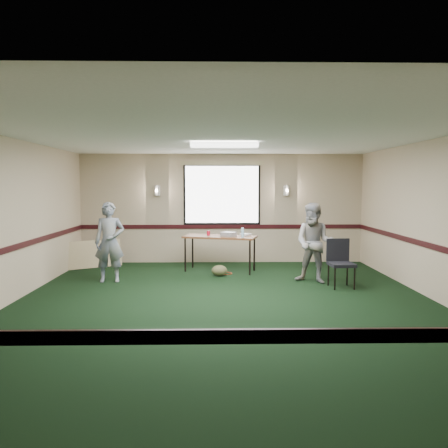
{
  "coord_description": "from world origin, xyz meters",
  "views": [
    {
      "loc": [
        -0.16,
        -6.85,
        1.91
      ],
      "look_at": [
        0.0,
        1.3,
        1.2
      ],
      "focal_mm": 35.0,
      "sensor_mm": 36.0,
      "label": 1
    }
  ],
  "objects_px": {
    "folding_table": "(220,238)",
    "person_right": "(314,243)",
    "conference_chair": "(340,259)",
    "projector": "(229,234)",
    "person_left": "(110,242)"
  },
  "relations": [
    {
      "from": "folding_table",
      "to": "person_right",
      "type": "relative_size",
      "value": 1.08
    },
    {
      "from": "conference_chair",
      "to": "person_right",
      "type": "xyz_separation_m",
      "value": [
        -0.41,
        0.36,
        0.26
      ]
    },
    {
      "from": "folding_table",
      "to": "conference_chair",
      "type": "xyz_separation_m",
      "value": [
        2.26,
        -1.55,
        -0.21
      ]
    },
    {
      "from": "projector",
      "to": "conference_chair",
      "type": "xyz_separation_m",
      "value": [
        2.07,
        -1.44,
        -0.32
      ]
    },
    {
      "from": "person_left",
      "to": "projector",
      "type": "bearing_deg",
      "value": 15.26
    },
    {
      "from": "person_left",
      "to": "person_right",
      "type": "bearing_deg",
      "value": -8.03
    },
    {
      "from": "person_left",
      "to": "folding_table",
      "type": "bearing_deg",
      "value": 19.18
    },
    {
      "from": "folding_table",
      "to": "person_right",
      "type": "bearing_deg",
      "value": -16.89
    },
    {
      "from": "folding_table",
      "to": "projector",
      "type": "bearing_deg",
      "value": -13.44
    },
    {
      "from": "projector",
      "to": "person_right",
      "type": "xyz_separation_m",
      "value": [
        1.66,
        -1.08,
        -0.06
      ]
    },
    {
      "from": "projector",
      "to": "person_right",
      "type": "height_order",
      "value": "person_right"
    },
    {
      "from": "conference_chair",
      "to": "person_left",
      "type": "bearing_deg",
      "value": 169.57
    },
    {
      "from": "folding_table",
      "to": "projector",
      "type": "xyz_separation_m",
      "value": [
        0.19,
        -0.11,
        0.11
      ]
    },
    {
      "from": "projector",
      "to": "person_left",
      "type": "bearing_deg",
      "value": -122.54
    },
    {
      "from": "conference_chair",
      "to": "person_right",
      "type": "relative_size",
      "value": 0.57
    }
  ]
}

